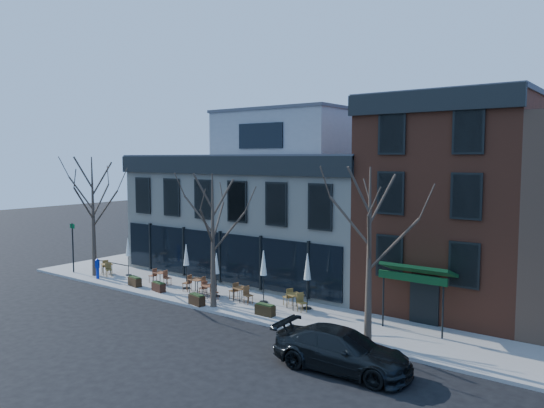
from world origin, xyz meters
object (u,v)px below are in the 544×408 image
Objects in this scene: parked_sedan at (342,350)px; umbrella_0 at (128,249)px; call_box at (97,268)px; cafe_set_0 at (107,268)px.

umbrella_0 is (-19.14, 5.09, 1.15)m from parked_sedan.
call_box is 0.77× the size of cafe_set_0.
cafe_set_0 is at bearing -150.69° from umbrella_0.
cafe_set_0 is (-20.47, 4.34, -0.16)m from parked_sedan.
call_box is 0.53× the size of umbrella_0.
call_box is 2.28m from umbrella_0.
parked_sedan is 4.02× the size of call_box.
umbrella_0 is (0.81, 1.84, 1.07)m from call_box.
parked_sedan reaches higher than cafe_set_0.
cafe_set_0 is 2.01m from umbrella_0.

